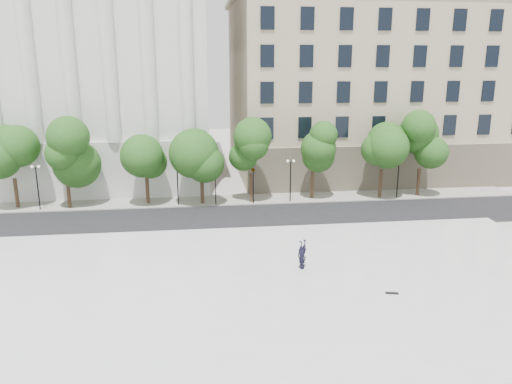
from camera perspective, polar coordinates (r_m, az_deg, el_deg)
The scene contains 12 objects.
ground at distance 28.86m, azimuth 0.64°, elevation -13.90°, with size 160.00×160.00×0.00m, color beige.
plaza at distance 31.40m, azimuth -0.10°, elevation -10.94°, with size 44.00×22.00×0.45m, color silver.
street at distance 45.38m, azimuth -2.38°, elevation -2.99°, with size 60.00×8.00×0.02m, color black.
far_sidewalk at distance 51.10m, azimuth -2.93°, elevation -0.90°, with size 60.00×4.00×0.12m, color #A7A59A.
building_west at distance 65.11m, azimuth -19.59°, elevation 13.10°, with size 31.50×27.65×25.60m.
building_east at distance 68.20m, azimuth 13.37°, elevation 12.11°, with size 36.00×26.15×23.00m.
traffic_light_west at distance 48.52m, azimuth -4.69°, elevation 2.54°, with size 0.80×1.57×4.12m.
traffic_light_east at distance 48.79m, azimuth -0.31°, elevation 2.74°, with size 1.01×1.69×4.18m.
person_lying at distance 33.64m, azimuth 5.27°, elevation -8.27°, with size 0.72×0.47×1.97m, color black.
skateboard at distance 31.27m, azimuth 15.28°, elevation -11.08°, with size 0.76×0.19×0.08m, color black.
street_trees at distance 49.15m, azimuth -3.46°, elevation 4.71°, with size 43.95×4.73×7.60m.
lamp_posts at distance 49.01m, azimuth -3.16°, elevation 1.95°, with size 36.32×0.28×4.42m.
Camera 1 is at (-3.39, -25.09, 13.85)m, focal length 35.00 mm.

